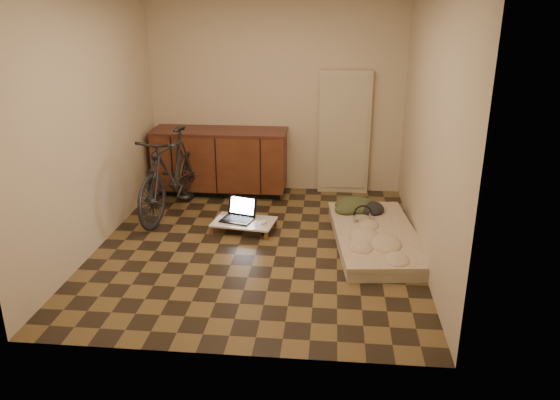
# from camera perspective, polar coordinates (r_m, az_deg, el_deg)

# --- Properties ---
(room_shell) EXTENTS (3.50, 4.00, 2.60)m
(room_shell) POSITION_cam_1_polar(r_m,az_deg,el_deg) (5.68, -2.49, 7.23)
(room_shell) COLOR brown
(room_shell) RESTS_ON ground
(cabinets) EXTENTS (1.84, 0.62, 0.91)m
(cabinets) POSITION_cam_1_polar(r_m,az_deg,el_deg) (7.64, -6.24, 4.06)
(cabinets) COLOR black
(cabinets) RESTS_ON ground
(appliance_panel) EXTENTS (0.70, 0.10, 1.70)m
(appliance_panel) POSITION_cam_1_polar(r_m,az_deg,el_deg) (7.62, 6.74, 6.98)
(appliance_panel) COLOR beige
(appliance_panel) RESTS_ON ground
(bicycle) EXTENTS (0.84, 1.89, 1.18)m
(bicycle) POSITION_cam_1_polar(r_m,az_deg,el_deg) (6.94, -11.27, 3.22)
(bicycle) COLOR black
(bicycle) RESTS_ON ground
(futon) EXTENTS (1.08, 1.93, 0.16)m
(futon) POSITION_cam_1_polar(r_m,az_deg,el_deg) (6.20, 9.93, -3.84)
(futon) COLOR #C0B299
(futon) RESTS_ON ground
(clothing_pile) EXTENTS (0.58, 0.50, 0.21)m
(clothing_pile) POSITION_cam_1_polar(r_m,az_deg,el_deg) (6.72, 8.32, -0.12)
(clothing_pile) COLOR #394126
(clothing_pile) RESTS_ON futon
(headphones) EXTENTS (0.28, 0.26, 0.17)m
(headphones) POSITION_cam_1_polar(r_m,az_deg,el_deg) (6.39, 8.67, -1.44)
(headphones) COLOR black
(headphones) RESTS_ON futon
(lap_desk) EXTENTS (0.77, 0.56, 0.12)m
(lap_desk) POSITION_cam_1_polar(r_m,az_deg,el_deg) (6.46, -3.78, -2.32)
(lap_desk) COLOR brown
(lap_desk) RESTS_ON ground
(laptop) EXTENTS (0.43, 0.40, 0.25)m
(laptop) POSITION_cam_1_polar(r_m,az_deg,el_deg) (6.50, -4.32, -1.56)
(laptop) COLOR black
(laptop) RESTS_ON lap_desk
(mouse) EXTENTS (0.11, 0.13, 0.04)m
(mouse) POSITION_cam_1_polar(r_m,az_deg,el_deg) (6.36, -1.75, -2.32)
(mouse) COLOR white
(mouse) RESTS_ON lap_desk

